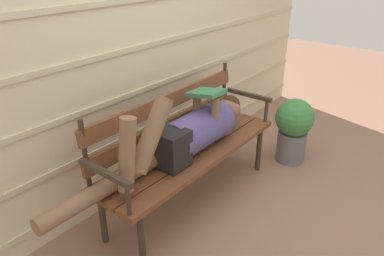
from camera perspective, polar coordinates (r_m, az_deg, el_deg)
name	(u,v)px	position (r m, az deg, el deg)	size (l,w,h in m)	color
ground_plane	(206,207)	(2.87, 2.26, -12.11)	(12.00, 12.00, 0.00)	#936B56
house_siding	(136,23)	(2.72, -8.59, 15.76)	(5.08, 0.08, 2.60)	beige
park_bench	(185,142)	(2.70, -1.14, -2.16)	(1.62, 0.47, 0.90)	brown
reclining_person	(186,134)	(2.57, -0.92, -0.91)	(1.77, 0.28, 0.55)	#514784
potted_plant	(293,127)	(3.42, 15.42, 0.13)	(0.34, 0.34, 0.60)	slate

